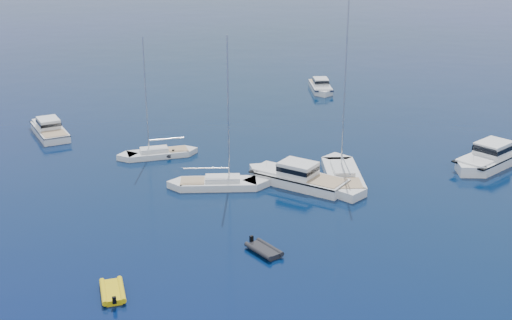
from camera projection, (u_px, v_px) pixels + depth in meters
The scene contains 10 objects.
motor_cruiser_centre at pixel (296, 184), 61.38m from camera, with size 3.18×10.39×2.73m, color silver, non-canonical shape.
motor_cruiser_far_l at pixel (49, 134), 75.36m from camera, with size 2.83×9.25×2.43m, color silver, non-canonical shape.
motor_cruiser_distant at pixel (490, 165), 66.22m from camera, with size 3.40×11.11×2.92m, color white, non-canonical shape.
motor_cruiser_horizon at pixel (321, 91), 94.25m from camera, with size 2.55×8.33×2.19m, color silver, non-canonical shape.
sailboat_mid_r at pixel (343, 180), 62.44m from camera, with size 3.03×11.64×17.10m, color silver, non-canonical shape.
sailboat_mid_l at pixel (158, 156), 68.47m from camera, with size 2.22×8.54×12.56m, color silver, non-canonical shape.
sailboat_centre at pixel (219, 187), 60.74m from camera, with size 2.49×9.58×14.08m, color silver, non-canonical shape.
tender_yellow at pixel (113, 295), 43.51m from camera, with size 1.78×3.15×0.95m, color yellow, non-canonical shape.
tender_grey_near at pixel (264, 253), 48.92m from camera, with size 1.71×3.01×0.95m, color black, non-canonical shape.
tender_grey_far at pixel (155, 156), 68.66m from camera, with size 2.08×3.83×0.95m, color black, non-canonical shape.
Camera 1 is at (14.97, -29.55, 22.81)m, focal length 47.84 mm.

